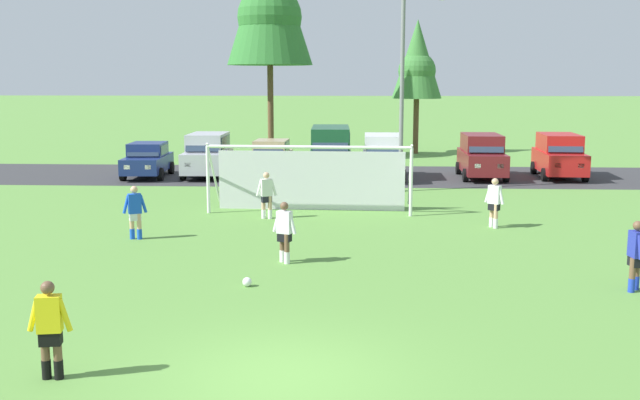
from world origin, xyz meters
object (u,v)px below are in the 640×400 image
at_px(parked_car_slot_center_left, 271,156).
at_px(parked_car_slot_right, 482,156).
at_px(parked_car_slot_center, 331,151).
at_px(player_winger_right, 267,195).
at_px(parked_car_slot_left, 208,154).
at_px(parked_car_slot_far_left, 148,160).
at_px(player_striker_near, 135,213).
at_px(soccer_goal, 310,176).
at_px(parked_car_slot_far_right, 559,155).
at_px(soccer_ball, 247,282).
at_px(player_midfield_center, 494,203).
at_px(referee, 50,330).
at_px(player_defender_far, 284,232).
at_px(parked_car_slot_center_right, 383,156).
at_px(street_lamp, 406,91).
at_px(player_winger_left, 636,256).

xyz_separation_m(parked_car_slot_center_left, parked_car_slot_right, (10.62, -1.39, 0.24)).
bearing_deg(parked_car_slot_center, parked_car_slot_right, 2.56).
bearing_deg(player_winger_right, parked_car_slot_left, 111.41).
bearing_deg(parked_car_slot_far_left, player_striker_near, -75.32).
relative_size(soccer_goal, player_winger_right, 4.56).
bearing_deg(parked_car_slot_far_right, soccer_ball, -122.00).
bearing_deg(player_striker_near, soccer_ball, -49.95).
relative_size(player_winger_right, parked_car_slot_center_left, 0.39).
bearing_deg(soccer_goal, player_midfield_center, -24.40).
distance_m(soccer_ball, referee, 6.02).
height_order(soccer_goal, parked_car_slot_center_left, soccer_goal).
xyz_separation_m(player_midfield_center, player_defender_far, (-6.40, -5.02, 0.00)).
xyz_separation_m(soccer_ball, player_midfield_center, (7.05, 7.31, 0.71)).
relative_size(parked_car_slot_far_left, parked_car_slot_left, 0.93).
distance_m(soccer_ball, player_striker_near, 6.53).
bearing_deg(parked_car_slot_center, player_defender_far, -91.91).
bearing_deg(parked_car_slot_right, soccer_goal, -129.33).
relative_size(player_winger_right, parked_car_slot_far_right, 0.35).
relative_size(player_midfield_center, parked_car_slot_center, 0.34).
relative_size(referee, parked_car_slot_center_left, 0.39).
bearing_deg(parked_car_slot_left, player_defender_far, -72.05).
relative_size(player_defender_far, parked_car_slot_left, 0.35).
height_order(soccer_ball, parked_car_slot_center, parked_car_slot_center).
bearing_deg(parked_car_slot_center, parked_car_slot_far_right, 3.50).
height_order(parked_car_slot_left, parked_car_slot_center_left, parked_car_slot_left).
relative_size(player_striker_near, parked_car_slot_center_right, 0.36).
distance_m(player_striker_near, parked_car_slot_center_left, 16.29).
bearing_deg(player_striker_near, parked_car_slot_far_left, 104.68).
bearing_deg(parked_car_slot_right, player_striker_near, -131.08).
xyz_separation_m(player_winger_right, parked_car_slot_center, (1.82, 10.88, 0.52)).
height_order(player_winger_right, parked_car_slot_right, parked_car_slot_right).
distance_m(soccer_goal, parked_car_slot_right, 12.39).
distance_m(referee, parked_car_slot_right, 27.52).
xyz_separation_m(soccer_goal, player_defender_far, (-0.18, -7.84, -0.47)).
xyz_separation_m(player_striker_near, parked_car_slot_left, (-0.77, 14.62, 0.29)).
relative_size(referee, parked_car_slot_center_right, 0.36).
bearing_deg(street_lamp, player_defender_far, -107.05).
xyz_separation_m(player_winger_left, street_lamp, (-4.35, 15.02, 3.50)).
distance_m(player_striker_near, parked_car_slot_right, 19.57).
distance_m(parked_car_slot_left, parked_car_slot_center_right, 8.74).
bearing_deg(parked_car_slot_center, player_winger_right, -99.51).
bearing_deg(player_striker_near, player_defender_far, -28.94).
bearing_deg(parked_car_slot_center_left, player_winger_right, -83.95).
bearing_deg(referee, parked_car_slot_center_right, 76.05).
bearing_deg(parked_car_slot_center_left, player_striker_near, -97.90).
distance_m(soccer_goal, parked_car_slot_center_right, 9.53).
bearing_deg(parked_car_slot_far_left, parked_car_slot_right, 1.98).
xyz_separation_m(player_striker_near, player_defender_far, (4.83, -2.67, 0.00)).
xyz_separation_m(referee, player_winger_left, (11.29, 5.61, 0.00)).
bearing_deg(player_striker_near, parked_car_slot_right, 48.92).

